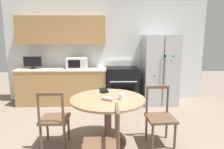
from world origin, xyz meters
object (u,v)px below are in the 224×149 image
object	(u,v)px
microwave	(77,63)
wallet	(104,91)
oven_range	(122,85)
dining_chair_left	(54,119)
refrigerator	(160,70)
countertop_tv	(33,62)
dining_chair_near	(103,147)
candle_glass	(122,97)
dining_chair_right	(160,117)

from	to	relation	value
microwave	wallet	bearing A→B (deg)	-68.84
oven_range	dining_chair_left	distance (m)	2.39
refrigerator	oven_range	distance (m)	1.02
microwave	countertop_tv	size ratio (longest dim) A/B	1.17
countertop_tv	dining_chair_near	size ratio (longest dim) A/B	0.47
refrigerator	dining_chair_near	world-z (taller)	refrigerator
microwave	candle_glass	distance (m)	2.35
refrigerator	dining_chair_right	bearing A→B (deg)	-104.55
wallet	candle_glass	bearing A→B (deg)	-56.21
dining_chair_left	wallet	size ratio (longest dim) A/B	5.32
countertop_tv	candle_glass	bearing A→B (deg)	-46.22
dining_chair_near	candle_glass	xyz separation A→B (m)	(0.27, 0.74, 0.36)
wallet	dining_chair_right	bearing A→B (deg)	-19.87
dining_chair_left	countertop_tv	bearing A→B (deg)	115.92
oven_range	countertop_tv	bearing A→B (deg)	179.63
dining_chair_near	dining_chair_left	world-z (taller)	same
oven_range	dining_chair_left	xyz separation A→B (m)	(-1.21, -2.06, -0.03)
dining_chair_left	candle_glass	bearing A→B (deg)	-3.01
oven_range	microwave	size ratio (longest dim) A/B	2.16
dining_chair_right	wallet	size ratio (longest dim) A/B	5.32
dining_chair_left	oven_range	bearing A→B (deg)	59.40
oven_range	countertop_tv	size ratio (longest dim) A/B	2.53
microwave	countertop_tv	world-z (taller)	countertop_tv
microwave	candle_glass	world-z (taller)	microwave
refrigerator	candle_glass	world-z (taller)	refrigerator
oven_range	countertop_tv	xyz separation A→B (m)	(-2.22, 0.01, 0.60)
refrigerator	wallet	bearing A→B (deg)	-129.74
dining_chair_left	wallet	bearing A→B (deg)	24.35
dining_chair_near	countertop_tv	bearing A→B (deg)	31.60
countertop_tv	wallet	xyz separation A→B (m)	(1.77, -1.73, -0.28)
dining_chair_right	dining_chair_left	world-z (taller)	same
microwave	countertop_tv	xyz separation A→B (m)	(-1.09, -0.02, 0.03)
candle_glass	wallet	xyz separation A→B (m)	(-0.27, 0.40, -0.01)
dining_chair_near	dining_chair_right	xyz separation A→B (m)	(0.88, 0.82, 0.00)
countertop_tv	candle_glass	size ratio (longest dim) A/B	4.78
countertop_tv	wallet	world-z (taller)	countertop_tv
refrigerator	microwave	distance (m)	2.08
candle_glass	countertop_tv	bearing A→B (deg)	133.78
countertop_tv	oven_range	bearing A→B (deg)	-0.37
countertop_tv	dining_chair_left	bearing A→B (deg)	-63.98
countertop_tv	dining_chair_near	world-z (taller)	countertop_tv
oven_range	microwave	world-z (taller)	microwave
oven_range	dining_chair_near	world-z (taller)	oven_range
oven_range	dining_chair_right	distance (m)	2.07
microwave	dining_chair_left	bearing A→B (deg)	-92.28
microwave	wallet	size ratio (longest dim) A/B	2.95
dining_chair_right	candle_glass	bearing A→B (deg)	4.09
microwave	dining_chair_right	world-z (taller)	microwave
dining_chair_left	candle_glass	distance (m)	1.09
countertop_tv	refrigerator	bearing A→B (deg)	-0.89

